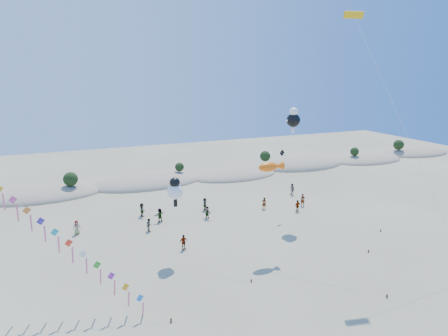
# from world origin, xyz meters

# --- Properties ---
(dune_ridge) EXTENTS (145.30, 11.49, 5.57)m
(dune_ridge) POSITION_xyz_m (1.06, 45.14, 0.11)
(dune_ridge) COLOR gray
(dune_ridge) RESTS_ON ground
(fish_kite) EXTENTS (6.16, 12.57, 9.56)m
(fish_kite) POSITION_xyz_m (7.44, 15.37, 9.04)
(fish_kite) COLOR #3F2D1E
(fish_kite) RESTS_ON ground
(cartoon_kite_low) EXTENTS (5.60, 8.62, 8.35)m
(cartoon_kite_low) POSITION_xyz_m (-2.15, 17.67, 7.07)
(cartoon_kite_low) COLOR #3F2D1E
(cartoon_kite_low) RESTS_ON ground
(cartoon_kite_high) EXTENTS (3.12, 13.23, 14.29)m
(cartoon_kite_high) POSITION_xyz_m (14.57, 22.66, 12.88)
(cartoon_kite_high) COLOR #3F2D1E
(cartoon_kite_high) RESTS_ON ground
(parafoil_kite) EXTENTS (7.99, 10.92, 24.06)m
(parafoil_kite) POSITION_xyz_m (14.70, 12.67, 22.91)
(parafoil_kite) COLOR #3F2D1E
(parafoil_kite) RESTS_ON ground
(dark_kite) EXTENTS (8.34, 10.37, 8.76)m
(dark_kite) POSITION_xyz_m (16.38, 21.16, 5.85)
(dark_kite) COLOR #3F2D1E
(dark_kite) RESTS_ON ground
(beachgoers) EXTENTS (32.21, 12.55, 1.79)m
(beachgoers) POSITION_xyz_m (3.55, 26.90, 0.86)
(beachgoers) COLOR slate
(beachgoers) RESTS_ON ground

